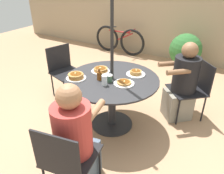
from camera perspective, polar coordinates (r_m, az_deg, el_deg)
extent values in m
plane|color=tan|center=(3.29, 0.00, -9.53)|extent=(12.00, 12.00, 0.00)
cube|color=tan|center=(5.59, 16.82, 15.68)|extent=(10.00, 0.06, 1.78)
cylinder|color=#28282B|center=(3.29, 0.00, -9.42)|extent=(0.60, 0.60, 0.01)
cylinder|color=#28282B|center=(3.08, 0.00, -4.18)|extent=(0.11, 0.11, 0.73)
cylinder|color=#28282B|center=(2.89, 0.00, 2.10)|extent=(1.25, 1.25, 0.02)
cylinder|color=black|center=(2.72, 0.00, 10.74)|extent=(0.04, 0.04, 2.40)
cylinder|color=black|center=(3.88, -7.22, 0.51)|extent=(0.02, 0.02, 0.43)
cylinder|color=black|center=(3.70, -12.19, -1.51)|extent=(0.02, 0.02, 0.43)
cylinder|color=black|center=(4.18, -10.52, 2.39)|extent=(0.02, 0.02, 0.43)
cylinder|color=black|center=(4.01, -15.26, 0.61)|extent=(0.02, 0.02, 0.43)
cube|color=black|center=(3.84, -11.62, 3.54)|extent=(0.59, 0.59, 0.02)
cube|color=black|center=(3.94, -13.74, 7.45)|extent=(0.14, 0.44, 0.42)
cylinder|color=black|center=(2.60, -11.75, -16.45)|extent=(0.02, 0.02, 0.43)
cylinder|color=black|center=(2.46, -3.23, -19.06)|extent=(0.02, 0.02, 0.43)
cube|color=black|center=(2.24, -10.45, -17.15)|extent=(0.55, 0.55, 0.02)
cube|color=black|center=(1.96, -14.44, -16.89)|extent=(0.44, 0.10, 0.42)
cube|color=slate|center=(2.47, -8.59, -19.08)|extent=(0.41, 0.44, 0.43)
cylinder|color=#B73833|center=(2.10, -10.26, -11.14)|extent=(0.37, 0.37, 0.54)
sphere|color=#A3704C|center=(1.89, -11.22, -2.45)|extent=(0.23, 0.23, 0.23)
cylinder|color=#A3704C|center=(2.23, -11.33, -4.51)|extent=(0.13, 0.34, 0.07)
cylinder|color=#A3704C|center=(2.11, -4.32, -6.11)|extent=(0.13, 0.34, 0.07)
cylinder|color=black|center=(3.29, 16.83, -6.31)|extent=(0.02, 0.02, 0.43)
cylinder|color=black|center=(3.58, 14.02, -2.77)|extent=(0.02, 0.02, 0.43)
cylinder|color=black|center=(3.48, 22.73, -5.34)|extent=(0.02, 0.02, 0.43)
cylinder|color=black|center=(3.76, 19.59, -2.06)|extent=(0.02, 0.02, 0.43)
cube|color=black|center=(3.41, 18.88, -0.83)|extent=(0.67, 0.67, 0.02)
cube|color=black|center=(3.43, 22.77, 2.77)|extent=(0.31, 0.35, 0.42)
cube|color=gray|center=(3.47, 16.66, -4.28)|extent=(0.50, 0.50, 0.43)
cylinder|color=black|center=(3.27, 18.66, 3.00)|extent=(0.36, 0.36, 0.53)
sphere|color=brown|center=(3.14, 19.70, 9.03)|extent=(0.22, 0.22, 0.22)
cylinder|color=brown|center=(3.01, 17.00, 3.80)|extent=(0.29, 0.27, 0.07)
cylinder|color=brown|center=(3.24, 14.76, 5.92)|extent=(0.29, 0.27, 0.07)
cylinder|color=white|center=(2.74, 3.14, 0.91)|extent=(0.26, 0.26, 0.01)
cylinder|color=#AD7A3D|center=(2.74, 3.22, 1.19)|extent=(0.18, 0.18, 0.01)
cylinder|color=#AD7A3D|center=(2.73, 3.18, 1.31)|extent=(0.18, 0.18, 0.01)
ellipsoid|color=brown|center=(2.73, 3.16, 1.50)|extent=(0.15, 0.14, 0.00)
cube|color=#F4E084|center=(2.72, 3.24, 1.50)|extent=(0.03, 0.03, 0.01)
cylinder|color=white|center=(3.08, -3.01, 4.15)|extent=(0.26, 0.26, 0.01)
cylinder|color=#AD7A3D|center=(3.07, -2.95, 4.35)|extent=(0.20, 0.20, 0.01)
cylinder|color=#AD7A3D|center=(3.07, -3.06, 4.65)|extent=(0.19, 0.19, 0.01)
cylinder|color=#AD7A3D|center=(3.07, -2.91, 4.87)|extent=(0.19, 0.19, 0.01)
ellipsoid|color=brown|center=(3.06, -3.03, 5.00)|extent=(0.16, 0.14, 0.00)
cube|color=#F4E084|center=(3.05, -3.12, 5.07)|extent=(0.03, 0.03, 0.01)
cylinder|color=white|center=(3.00, 6.22, 3.32)|extent=(0.26, 0.26, 0.01)
cylinder|color=#AD7A3D|center=(2.99, 6.15, 3.52)|extent=(0.15, 0.15, 0.01)
cylinder|color=#AD7A3D|center=(2.99, 6.19, 3.79)|extent=(0.16, 0.16, 0.01)
cylinder|color=#AD7A3D|center=(2.99, 6.19, 3.97)|extent=(0.16, 0.16, 0.01)
cylinder|color=#AD7A3D|center=(2.98, 6.31, 4.14)|extent=(0.15, 0.15, 0.01)
ellipsoid|color=brown|center=(2.98, 6.27, 4.31)|extent=(0.12, 0.11, 0.00)
cube|color=#F4E084|center=(2.97, 6.35, 4.37)|extent=(0.02, 0.02, 0.01)
cylinder|color=white|center=(2.92, -9.33, 2.31)|extent=(0.26, 0.26, 0.01)
cylinder|color=#AD7A3D|center=(2.91, -9.37, 2.52)|extent=(0.20, 0.20, 0.01)
cylinder|color=#AD7A3D|center=(2.90, -9.27, 2.82)|extent=(0.19, 0.19, 0.01)
cylinder|color=#AD7A3D|center=(2.90, -9.29, 3.08)|extent=(0.19, 0.19, 0.01)
cylinder|color=#AD7A3D|center=(2.89, -9.52, 3.29)|extent=(0.20, 0.20, 0.01)
ellipsoid|color=brown|center=(2.89, -9.43, 3.46)|extent=(0.15, 0.14, 0.00)
cube|color=#F4E084|center=(2.89, -9.55, 3.58)|extent=(0.02, 0.02, 0.01)
cylinder|color=brown|center=(2.83, -3.31, 2.91)|extent=(0.07, 0.07, 0.11)
cylinder|color=brown|center=(2.80, -3.36, 4.34)|extent=(0.03, 0.03, 0.05)
torus|color=brown|center=(2.81, -2.81, 3.08)|extent=(0.05, 0.01, 0.05)
cylinder|color=#33513D|center=(2.78, -0.70, 2.20)|extent=(0.08, 0.08, 0.09)
cylinder|color=white|center=(2.76, -0.71, 3.10)|extent=(0.08, 0.08, 0.01)
cylinder|color=silver|center=(2.69, -1.99, 1.75)|extent=(0.07, 0.07, 0.13)
torus|color=black|center=(6.11, -1.27, 12.58)|extent=(0.69, 0.07, 0.69)
torus|color=black|center=(5.76, 5.26, 11.47)|extent=(0.69, 0.07, 0.69)
cylinder|color=maroon|center=(5.86, 1.94, 14.28)|extent=(0.62, 0.04, 0.03)
cylinder|color=maroon|center=(5.82, 3.26, 12.95)|extent=(0.47, 0.04, 0.27)
cylinder|color=maroon|center=(5.94, 0.30, 14.96)|extent=(0.03, 0.03, 0.09)
ellipsoid|color=black|center=(5.93, 0.30, 15.54)|extent=(0.20, 0.07, 0.04)
cylinder|color=maroon|center=(5.69, 5.04, 14.41)|extent=(0.03, 0.44, 0.03)
cylinder|color=#3D3D3F|center=(5.19, 17.97, 5.22)|extent=(0.33, 0.33, 0.18)
sphere|color=#2D662D|center=(5.06, 18.62, 9.22)|extent=(0.69, 0.69, 0.69)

